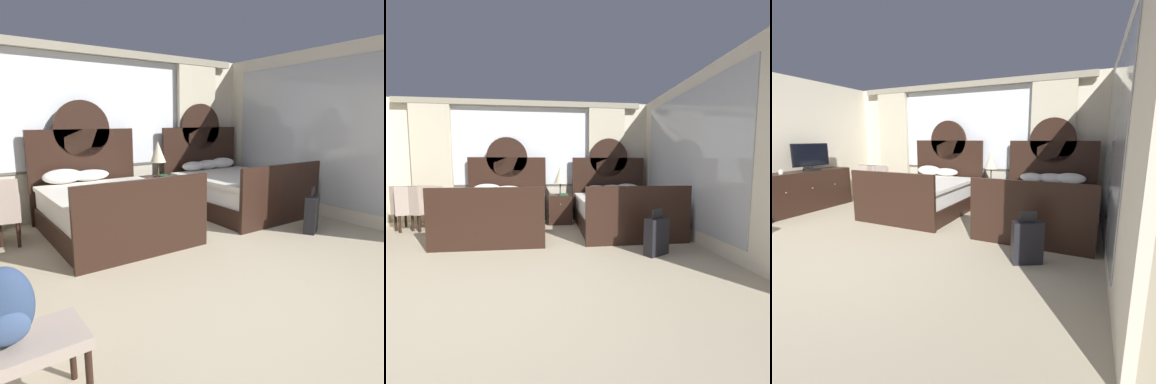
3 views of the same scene
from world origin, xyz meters
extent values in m
plane|color=#BCAD8E|center=(0.00, 0.00, 0.00)|extent=(24.00, 24.00, 0.00)
cube|color=beige|center=(0.00, 3.72, 1.35)|extent=(5.82, 0.07, 2.70)
cube|color=#646054|center=(0.00, 3.68, 1.69)|extent=(3.44, 0.02, 1.82)
cube|color=white|center=(0.00, 3.67, 1.69)|extent=(3.36, 0.02, 1.74)
cube|color=beige|center=(-1.93, 3.59, 1.30)|extent=(0.83, 0.08, 2.60)
cube|color=beige|center=(1.93, 3.59, 1.30)|extent=(0.83, 0.08, 2.60)
cube|color=#9C957E|center=(0.00, 3.59, 2.62)|extent=(5.36, 0.10, 0.12)
cube|color=beige|center=(-2.95, 1.54, 1.35)|extent=(0.07, 4.29, 2.70)
cube|color=beige|center=(2.95, 1.54, 1.35)|extent=(0.07, 4.29, 2.70)
cube|color=#B2B7BC|center=(2.90, 1.84, 1.35)|extent=(0.01, 3.00, 2.27)
cube|color=black|center=(-0.33, 2.48, 0.15)|extent=(1.60, 2.00, 0.30)
cube|color=white|center=(-0.33, 2.48, 0.44)|extent=(1.54, 1.90, 0.28)
cube|color=silver|center=(-0.33, 2.40, 0.61)|extent=(1.64, 1.80, 0.06)
cube|color=black|center=(-0.33, 3.51, 0.71)|extent=(1.68, 0.06, 1.43)
cylinder|color=black|center=(-0.33, 3.51, 1.43)|extent=(0.88, 0.06, 0.88)
cube|color=black|center=(-0.33, 1.45, 0.46)|extent=(1.68, 0.06, 0.92)
ellipsoid|color=white|center=(-0.72, 3.29, 0.75)|extent=(0.58, 0.29, 0.22)
ellipsoid|color=white|center=(-0.30, 3.32, 0.73)|extent=(0.59, 0.28, 0.17)
cube|color=black|center=(1.97, 2.48, 0.15)|extent=(1.60, 2.00, 0.30)
cube|color=white|center=(1.97, 2.48, 0.44)|extent=(1.54, 1.90, 0.28)
cube|color=silver|center=(1.97, 2.40, 0.61)|extent=(1.64, 1.80, 0.06)
cube|color=black|center=(1.97, 3.51, 0.71)|extent=(1.68, 0.06, 1.43)
cylinder|color=black|center=(1.97, 3.51, 1.43)|extent=(0.88, 0.06, 0.88)
cube|color=black|center=(1.97, 1.45, 0.46)|extent=(1.68, 0.06, 0.92)
ellipsoid|color=white|center=(1.63, 3.28, 0.73)|extent=(0.45, 0.29, 0.17)
ellipsoid|color=white|center=(2.00, 3.32, 0.73)|extent=(0.57, 0.24, 0.17)
ellipsoid|color=white|center=(2.34, 3.30, 0.74)|extent=(0.55, 0.29, 0.20)
cube|color=black|center=(0.82, 3.18, 0.31)|extent=(0.49, 0.49, 0.62)
sphere|color=tan|center=(0.82, 2.93, 0.45)|extent=(0.02, 0.02, 0.02)
cylinder|color=brown|center=(0.83, 3.17, 0.63)|extent=(0.14, 0.14, 0.02)
cylinder|color=brown|center=(0.83, 3.17, 0.75)|extent=(0.03, 0.03, 0.23)
cone|color=beige|center=(0.83, 3.17, 1.04)|extent=(0.27, 0.27, 0.35)
cube|color=#285133|center=(0.90, 3.09, 0.63)|extent=(0.18, 0.26, 0.03)
cube|color=black|center=(-2.66, 1.55, 0.41)|extent=(0.51, 1.97, 0.82)
sphere|color=tan|center=(-2.39, 2.09, 0.49)|extent=(0.03, 0.03, 0.03)
sphere|color=tan|center=(-2.39, 1.55, 0.49)|extent=(0.03, 0.03, 0.03)
sphere|color=tan|center=(-2.39, 1.01, 0.49)|extent=(0.03, 0.03, 0.03)
cube|color=black|center=(-2.63, 1.76, 0.84)|extent=(0.20, 0.28, 0.04)
cylinder|color=black|center=(-2.63, 1.76, 0.88)|extent=(0.04, 0.04, 0.05)
cube|color=black|center=(-2.63, 1.76, 1.14)|extent=(0.04, 0.82, 0.46)
cube|color=black|center=(-2.61, 1.76, 1.14)|extent=(0.01, 0.78, 0.42)
cylinder|color=white|center=(-2.56, 1.06, 0.86)|extent=(0.08, 0.08, 0.08)
torus|color=white|center=(-2.52, 1.06, 0.87)|extent=(0.05, 0.01, 0.05)
cube|color=#B29E8E|center=(-1.69, 2.99, 0.37)|extent=(0.73, 0.73, 0.10)
cube|color=#B29E8E|center=(-1.74, 2.72, 0.64)|extent=(0.64, 0.18, 0.44)
cube|color=#B29E8E|center=(-1.41, 2.95, 0.50)|extent=(0.15, 0.57, 0.16)
cube|color=#B29E8E|center=(-1.97, 3.04, 0.50)|extent=(0.15, 0.57, 0.16)
cylinder|color=black|center=(-1.39, 3.21, 0.16)|extent=(0.04, 0.04, 0.32)
cylinder|color=black|center=(-1.91, 3.30, 0.16)|extent=(0.04, 0.04, 0.32)
cylinder|color=black|center=(-1.47, 2.69, 0.16)|extent=(0.04, 0.04, 0.32)
cylinder|color=black|center=(-2.00, 2.77, 0.16)|extent=(0.04, 0.04, 0.32)
cube|color=#B29E8E|center=(-1.99, 2.99, 0.37)|extent=(0.80, 0.80, 0.10)
cube|color=#B29E8E|center=(-2.08, 2.73, 0.64)|extent=(0.63, 0.27, 0.44)
cube|color=#B29E8E|center=(-1.72, 2.90, 0.50)|extent=(0.24, 0.56, 0.16)
cube|color=#B29E8E|center=(-2.26, 3.08, 0.50)|extent=(0.24, 0.56, 0.16)
cylinder|color=black|center=(-1.65, 3.16, 0.16)|extent=(0.04, 0.04, 0.32)
cylinder|color=black|center=(-2.16, 3.33, 0.16)|extent=(0.04, 0.04, 0.32)
cylinder|color=black|center=(-1.82, 2.66, 0.16)|extent=(0.04, 0.04, 0.32)
cylinder|color=black|center=(-2.33, 2.82, 0.16)|extent=(0.04, 0.04, 0.32)
cube|color=#B29E8E|center=(-1.99, 2.99, 0.37)|extent=(0.79, 0.79, 0.10)
cube|color=#B29E8E|center=(-1.91, 2.73, 0.64)|extent=(0.63, 0.26, 0.44)
cube|color=#B29E8E|center=(-1.72, 3.08, 0.50)|extent=(0.23, 0.56, 0.16)
cube|color=#B29E8E|center=(-2.26, 2.91, 0.50)|extent=(0.23, 0.56, 0.16)
cylinder|color=black|center=(-1.81, 3.33, 0.16)|extent=(0.04, 0.04, 0.32)
cylinder|color=black|center=(-2.32, 3.17, 0.16)|extent=(0.04, 0.04, 0.32)
cylinder|color=black|center=(-1.66, 2.82, 0.16)|extent=(0.04, 0.04, 0.32)
cylinder|color=black|center=(-2.16, 2.66, 0.16)|extent=(0.04, 0.04, 0.32)
cube|color=black|center=(2.05, 0.97, 0.26)|extent=(0.39, 0.31, 0.51)
cube|color=#232326|center=(2.05, 0.97, 0.58)|extent=(0.18, 0.11, 0.13)
cylinder|color=black|center=(1.93, 0.90, 0.03)|extent=(0.05, 0.04, 0.05)
cylinder|color=black|center=(2.18, 1.04, 0.03)|extent=(0.05, 0.04, 0.05)
camera|label=1|loc=(-2.11, -1.98, 1.57)|focal=32.83mm
camera|label=2|loc=(0.56, -2.37, 1.22)|focal=24.12mm
camera|label=3|loc=(2.66, -2.17, 1.47)|focal=25.88mm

